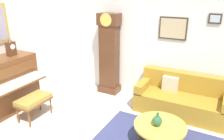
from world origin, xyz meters
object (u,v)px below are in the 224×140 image
(piano, at_px, (4,86))
(couch, at_px, (182,99))
(grandfather_clock, at_px, (109,56))
(green_jug, at_px, (157,121))
(coffee_table, at_px, (160,126))
(mantel_clock, at_px, (11,48))
(piano_bench, at_px, (34,100))

(piano, xyz_separation_m, couch, (3.39, 1.75, -0.29))
(grandfather_clock, height_order, green_jug, grandfather_clock)
(grandfather_clock, bearing_deg, coffee_table, -39.76)
(piano, distance_m, couch, 3.83)
(couch, bearing_deg, mantel_clock, -157.06)
(mantel_clock, xyz_separation_m, green_jug, (3.25, 0.09, -0.88))
(couch, height_order, coffee_table, couch)
(piano, distance_m, piano_bench, 0.79)
(couch, bearing_deg, piano_bench, -147.50)
(coffee_table, relative_size, mantel_clock, 2.32)
(piano_bench, bearing_deg, coffee_table, 8.39)
(couch, distance_m, coffee_table, 1.31)
(piano_bench, distance_m, couch, 3.12)
(piano, relative_size, coffee_table, 1.64)
(piano, bearing_deg, mantel_clock, 89.63)
(green_jug, bearing_deg, couch, 83.94)
(piano, height_order, coffee_table, piano)
(piano, bearing_deg, grandfather_clock, 52.06)
(piano, xyz_separation_m, grandfather_clock, (1.51, 1.93, 0.36))
(piano_bench, xyz_separation_m, green_jug, (2.49, 0.33, 0.08))
(piano, height_order, piano_bench, piano)
(mantel_clock, bearing_deg, piano_bench, -17.51)
(grandfather_clock, relative_size, green_jug, 8.46)
(piano, relative_size, couch, 0.76)
(grandfather_clock, height_order, couch, grandfather_clock)
(coffee_table, bearing_deg, green_jug, -134.84)
(coffee_table, xyz_separation_m, mantel_clock, (-3.29, -0.13, 0.99))
(piano, height_order, mantel_clock, mantel_clock)
(coffee_table, bearing_deg, piano, -172.27)
(couch, relative_size, green_jug, 7.92)
(piano_bench, height_order, mantel_clock, mantel_clock)
(coffee_table, height_order, mantel_clock, mantel_clock)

